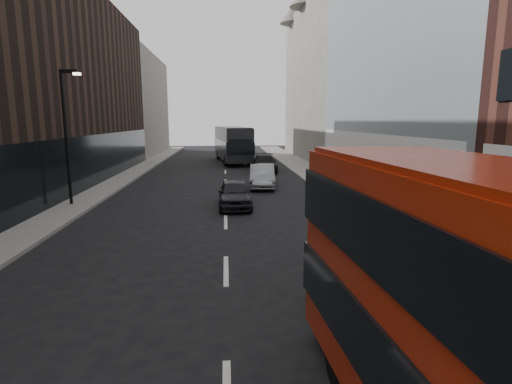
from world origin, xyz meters
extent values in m
cube|color=slate|center=(7.50, 25.00, 0.07)|extent=(3.00, 80.00, 0.15)
cube|color=slate|center=(-8.00, 25.00, 0.07)|extent=(2.00, 80.00, 0.15)
cube|color=#A4A8AE|center=(11.50, 21.00, 10.00)|extent=(5.00, 22.00, 20.00)
cube|color=silver|center=(9.15, 21.00, 1.90)|extent=(0.35, 21.00, 3.80)
cube|color=#666059|center=(11.50, 44.00, 9.00)|extent=(5.00, 24.00, 18.00)
cone|color=#666059|center=(9.50, 52.00, 19.50)|extent=(4.00, 4.00, 3.00)
cube|color=black|center=(-11.50, 30.00, 7.00)|extent=(5.00, 24.00, 14.00)
cube|color=#666059|center=(-11.50, 52.00, 6.50)|extent=(5.00, 20.00, 13.00)
cylinder|color=black|center=(-8.30, 18.00, 3.65)|extent=(0.16, 0.16, 7.00)
cube|color=black|center=(-7.90, 18.00, 7.05)|extent=(0.90, 0.15, 0.18)
cube|color=#FFF2CC|center=(-7.50, 18.00, 6.93)|extent=(0.35, 0.22, 0.12)
cube|color=black|center=(2.85, 4.26, 1.72)|extent=(1.93, 0.19, 1.27)
cylinder|color=black|center=(1.97, 2.39, 0.45)|extent=(0.32, 0.92, 0.91)
cylinder|color=black|center=(3.94, 2.50, 0.45)|extent=(0.32, 0.92, 0.91)
cube|color=black|center=(0.80, 40.70, 2.10)|extent=(4.07, 12.09, 3.34)
cube|color=black|center=(0.80, 40.70, 1.89)|extent=(4.20, 12.15, 1.19)
cube|color=black|center=(1.50, 34.79, 2.05)|extent=(2.28, 0.35, 1.51)
cube|color=black|center=(0.10, 46.62, 2.05)|extent=(2.28, 0.35, 1.51)
cube|color=black|center=(0.80, 40.70, 3.80)|extent=(3.91, 11.61, 0.12)
cylinder|color=black|center=(-0.84, 44.33, 0.54)|extent=(0.45, 1.11, 1.08)
cylinder|color=black|center=(1.54, 44.61, 0.54)|extent=(0.45, 1.11, 1.08)
cylinder|color=black|center=(0.06, 36.80, 0.54)|extent=(0.45, 1.11, 1.08)
cylinder|color=black|center=(2.44, 37.08, 0.54)|extent=(0.45, 1.11, 1.08)
imported|color=black|center=(0.50, 17.28, 0.73)|extent=(1.77, 4.32, 1.47)
imported|color=gray|center=(2.55, 23.51, 0.78)|extent=(2.03, 4.85, 1.56)
imported|color=black|center=(3.52, 31.78, 0.77)|extent=(2.44, 5.41, 1.54)
camera|label=1|loc=(0.03, -3.77, 4.59)|focal=28.00mm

